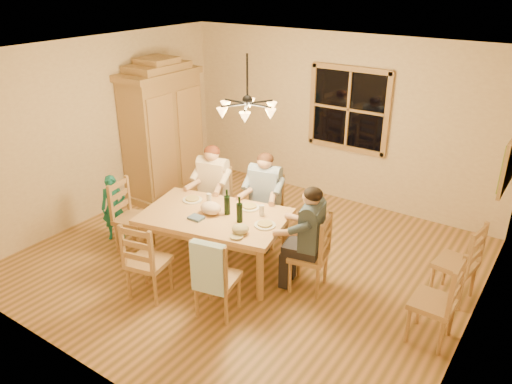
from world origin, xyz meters
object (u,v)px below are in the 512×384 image
Objects in this scene: chandelier at (247,108)px; chair_end_left at (134,229)px; chair_far_right at (264,222)px; chair_end_right at (308,266)px; chair_spare_front at (431,315)px; chair_near_left at (149,273)px; wine_bottle_b at (239,209)px; armoire at (163,134)px; adult_plaid_man at (265,188)px; dining_table at (215,222)px; chair_far_left at (214,213)px; adult_woman at (212,179)px; adult_slate_man at (310,226)px; chair_spare_back at (453,275)px; wine_bottle_a at (227,202)px; chair_near_right at (218,289)px; child at (114,208)px.

chandelier is 2.39m from chair_end_left.
chair_far_right and chair_end_right have the same top height.
chair_end_left and chair_spare_front have the same top height.
wine_bottle_b reaches higher than chair_near_left.
chandelier is 2.25m from chair_near_left.
wine_bottle_b is at bearing -28.03° from armoire.
dining_table is at bearing 67.62° from adult_plaid_man.
chair_near_left is at bearing -124.22° from wine_bottle_b.
chair_far_left is 0.54m from adult_woman.
armoire is 2.63× the size of adult_slate_man.
chair_end_left is (-0.60, -0.99, 0.00)m from chair_far_left.
chair_far_left is at bearing 136.74° from chair_end_left.
chair_far_right is at bearing -180.00° from adult_woman.
chair_far_left and chair_spare_back have the same top height.
chandelier is 0.78× the size of chair_spare_back.
chair_near_left is at bearing 132.08° from chair_spare_back.
wine_bottle_a is 0.33× the size of chair_spare_front.
adult_plaid_man reaches higher than chair_end_right.
armoire is 3.56m from adult_slate_man.
wine_bottle_b reaches higher than chair_spare_back.
adult_plaid_man is 0.88× the size of chair_spare_front.
chair_near_left is 3.00× the size of wine_bottle_b.
chair_far_left is at bearing -102.09° from adult_woman.
dining_table is 0.97m from adult_woman.
chair_far_left and chair_near_right have the same top height.
adult_plaid_man is (1.38, 1.16, 0.54)m from chair_end_left.
adult_slate_man is (0.60, 0.99, 0.54)m from chair_near_right.
child is at bearing 95.33° from chair_spare_front.
adult_plaid_man is 1.23m from adult_slate_man.
armoire reaches higher than wine_bottle_a.
adult_woman reaches higher than chair_near_left.
chair_far_left is 1.03× the size of child.
chair_far_right and chair_end_left have the same top height.
adult_plaid_man is (-0.10, 0.53, -1.24)m from chandelier.
chair_near_left is at bearing -112.02° from chandelier.
chandelier is 1.21m from wine_bottle_b.
wine_bottle_a is at bearing 86.21° from adult_slate_man.
chair_spare_back is (2.55, 0.14, 0.00)m from chair_far_right.
adult_slate_man is at bearing 90.00° from chair_end_left.
child is at bearing 114.59° from chair_spare_back.
armoire is at bearing 59.69° from adult_slate_man.
child is (-1.79, -0.31, -0.45)m from wine_bottle_a.
chair_far_right is at bearing 79.71° from dining_table.
wine_bottle_b is at bearing 94.00° from adult_slate_man.
adult_woman is 3.38m from chair_spare_back.
armoire is 3.07m from chair_near_left.
adult_slate_man is at bearing 136.64° from adult_plaid_man.
chair_end_right is at bearing 16.09° from wine_bottle_b.
chair_near_left is 1.96m from adult_slate_man.
chair_far_left is at bearing 129.99° from dining_table.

